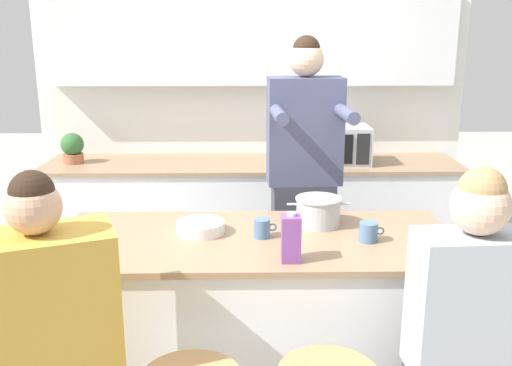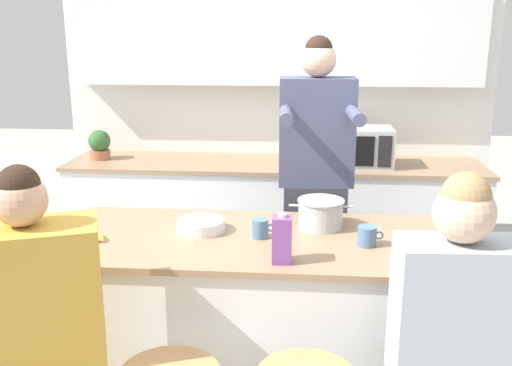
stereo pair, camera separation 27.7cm
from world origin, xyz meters
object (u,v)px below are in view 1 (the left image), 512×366
object	(u,v)px
coffee_cup_near	(262,228)
microwave	(333,145)
person_wrapped_blanket	(50,366)
person_seated_near	(464,363)
banana_bunch	(88,241)
kitchen_island	(256,320)
coffee_cup_far	(369,232)
person_cooking	(303,192)
cooking_pot	(318,211)
potted_plant	(73,148)
fruit_bowl	(201,227)
juice_carton	(291,238)

from	to	relation	value
coffee_cup_near	microwave	world-z (taller)	microwave
person_wrapped_blanket	person_seated_near	size ratio (longest dim) A/B	1.00
person_seated_near	banana_bunch	distance (m)	1.69
kitchen_island	person_seated_near	size ratio (longest dim) A/B	1.37
person_seated_near	coffee_cup_far	world-z (taller)	person_seated_near
coffee_cup_near	person_cooking	bearing A→B (deg)	69.58
person_wrapped_blanket	cooking_pot	size ratio (longest dim) A/B	4.36
cooking_pot	potted_plant	xyz separation A→B (m)	(-1.69, 1.50, 0.03)
kitchen_island	microwave	size ratio (longest dim) A/B	3.63
fruit_bowl	juice_carton	bearing A→B (deg)	-40.75
person_wrapped_blanket	fruit_bowl	xyz separation A→B (m)	(0.51, 0.78, 0.27)
person_wrapped_blanket	potted_plant	world-z (taller)	person_wrapped_blanket
person_seated_near	microwave	size ratio (longest dim) A/B	2.66
coffee_cup_far	juice_carton	xyz separation A→B (m)	(-0.39, -0.23, 0.06)
kitchen_island	potted_plant	size ratio (longest dim) A/B	8.37
cooking_pot	microwave	bearing A→B (deg)	78.57
person_seated_near	fruit_bowl	world-z (taller)	person_seated_near
person_cooking	fruit_bowl	bearing A→B (deg)	-133.49
juice_carton	potted_plant	bearing A→B (deg)	127.48
microwave	potted_plant	world-z (taller)	microwave
cooking_pot	banana_bunch	size ratio (longest dim) A/B	1.77
potted_plant	cooking_pot	bearing A→B (deg)	-41.72
banana_bunch	person_wrapped_blanket	bearing A→B (deg)	-90.04
cooking_pot	coffee_cup_far	world-z (taller)	cooking_pot
banana_bunch	juice_carton	xyz separation A→B (m)	(0.93, -0.18, 0.08)
coffee_cup_near	coffee_cup_far	bearing A→B (deg)	-7.27
cooking_pot	microwave	xyz separation A→B (m)	(0.29, 1.45, 0.06)
coffee_cup_near	coffee_cup_far	world-z (taller)	same
person_wrapped_blanket	coffee_cup_near	xyz separation A→B (m)	(0.81, 0.71, 0.29)
person_wrapped_blanket	microwave	distance (m)	2.75
fruit_bowl	person_seated_near	bearing A→B (deg)	-36.60
person_seated_near	coffee_cup_far	distance (m)	0.75
fruit_bowl	coffee_cup_far	xyz separation A→B (m)	(0.80, -0.13, 0.02)
fruit_bowl	juice_carton	world-z (taller)	juice_carton
juice_carton	potted_plant	distance (m)	2.48
person_cooking	coffee_cup_near	size ratio (longest dim) A/B	16.42
person_cooking	coffee_cup_near	bearing A→B (deg)	-113.15
kitchen_island	person_seated_near	bearing A→B (deg)	-42.57
juice_carton	banana_bunch	bearing A→B (deg)	168.89
cooking_pot	coffee_cup_near	xyz separation A→B (m)	(-0.29, -0.17, -0.03)
cooking_pot	juice_carton	xyz separation A→B (m)	(-0.18, -0.47, 0.03)
coffee_cup_far	juice_carton	world-z (taller)	juice_carton
person_cooking	microwave	distance (m)	0.95
fruit_bowl	microwave	bearing A→B (deg)	60.37
cooking_pot	person_wrapped_blanket	bearing A→B (deg)	-141.34
person_cooking	cooking_pot	size ratio (longest dim) A/B	5.69
person_seated_near	person_wrapped_blanket	bearing A→B (deg)	177.34
person_wrapped_blanket	coffee_cup_far	size ratio (longest dim) A/B	11.70
potted_plant	juice_carton	bearing A→B (deg)	-52.52
banana_bunch	microwave	distance (m)	2.23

